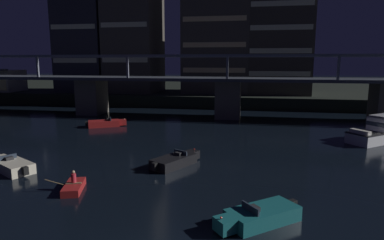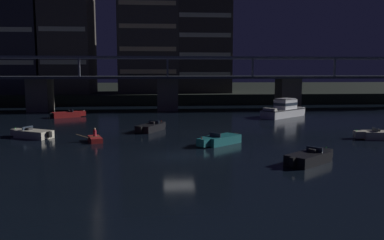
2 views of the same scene
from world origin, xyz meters
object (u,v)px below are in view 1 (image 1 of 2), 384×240
river_bridge (228,90)px  tower_west_low (85,12)px  tower_west_tall (133,10)px  tower_east_tall (278,40)px  speedboat_near_center (259,216)px  speedboat_mid_center (12,166)px  speedboat_mid_left (106,123)px  cabin_cruiser_near_left (382,131)px  dinghy_with_paddler (74,187)px  speedboat_near_right (176,161)px  tower_central (217,33)px

river_bridge → tower_west_low: tower_west_low is taller
river_bridge → tower_west_tall: size_ratio=2.87×
tower_east_tall → speedboat_near_center: 53.23m
tower_west_low → speedboat_near_center: bearing=-54.8°
river_bridge → speedboat_mid_center: river_bridge is taller
speedboat_mid_left → speedboat_mid_center: 18.16m
cabin_cruiser_near_left → speedboat_mid_center: bearing=-153.7°
cabin_cruiser_near_left → speedboat_near_center: (-13.25, -21.24, -0.64)m
tower_west_tall → cabin_cruiser_near_left: bearing=-36.8°
tower_east_tall → speedboat_mid_left: tower_east_tall is taller
speedboat_mid_center → dinghy_with_paddler: size_ratio=1.73×
speedboat_near_right → speedboat_mid_center: same height
speedboat_near_right → dinghy_with_paddler: (-5.41, -6.48, -0.14)m
speedboat_near_right → dinghy_with_paddler: 8.44m
dinghy_with_paddler → speedboat_near_center: bearing=-11.4°
speedboat_mid_center → river_bridge: bearing=62.2°
tower_central → cabin_cruiser_near_left: tower_central is taller
river_bridge → dinghy_with_paddler: (-7.89, -30.98, -3.83)m
tower_west_low → speedboat_mid_center: bearing=-70.2°
tower_west_tall → cabin_cruiser_near_left: (37.64, -28.17, -17.37)m
tower_central → dinghy_with_paddler: (-4.31, -47.20, -13.52)m
river_bridge → speedboat_near_center: 33.86m
tower_west_low → speedboat_near_right: size_ratio=6.62×
speedboat_near_center → speedboat_near_right: bearing=126.5°
tower_west_low → tower_central: size_ratio=1.38×
tower_central → tower_east_tall: bearing=10.1°
tower_west_low → speedboat_near_center: tower_west_low is taller
tower_west_tall → tower_east_tall: tower_west_tall is taller
tower_central → tower_west_tall: bearing=-179.3°
tower_central → speedboat_near_center: bearing=-81.2°
tower_central → dinghy_with_paddler: tower_central is taller
speedboat_near_center → speedboat_mid_center: 19.66m
speedboat_mid_left → speedboat_mid_center: bearing=-88.6°
tower_west_low → speedboat_mid_left: tower_west_low is taller
tower_west_low → speedboat_near_center: 62.79m
speedboat_mid_center → speedboat_mid_left: bearing=91.4°
tower_west_low → speedboat_mid_center: (15.77, -43.87, -17.81)m
cabin_cruiser_near_left → tower_central: bearing=126.4°
river_bridge → tower_west_low: size_ratio=2.90×
tower_east_tall → speedboat_mid_center: bearing=-116.3°
tower_central → speedboat_mid_left: 31.57m
speedboat_near_center → speedboat_mid_left: same height
river_bridge → speedboat_near_right: bearing=-95.8°
tower_west_low → tower_east_tall: size_ratio=1.57×
tower_west_tall → speedboat_near_right: tower_west_tall is taller
speedboat_mid_left → dinghy_with_paddler: 22.31m
speedboat_mid_center → tower_west_tall: bearing=97.1°
tower_central → speedboat_near_center: (7.71, -49.63, -13.38)m
speedboat_near_right → speedboat_mid_center: bearing=-163.9°
tower_west_low → tower_central: 27.34m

